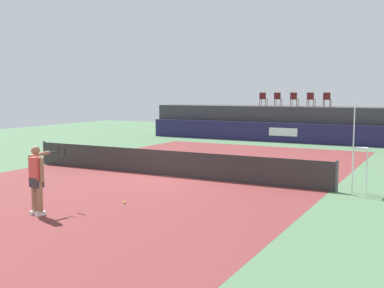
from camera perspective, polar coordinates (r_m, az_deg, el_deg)
The scene contains 15 objects.
ground_plane at distance 20.32m, azimuth 1.29°, elevation -2.53°, with size 48.00×48.00×0.00m, color #4C704C.
court_inner at distance 17.73m, azimuth -3.09°, elevation -3.83°, with size 12.00×22.00×0.00m, color maroon.
sponsor_wall at distance 29.94m, azimuth 10.39°, elevation 1.36°, with size 18.00×0.22×1.20m.
spectator_platform at distance 31.62m, azimuth 11.40°, elevation 2.51°, with size 18.00×2.80×2.20m, color #38383D.
spectator_chair_far_left at distance 32.21m, azimuth 8.58°, elevation 5.46°, with size 0.46×0.46×0.89m.
spectator_chair_left at distance 31.88m, azimuth 10.32°, elevation 5.43°, with size 0.45×0.45×0.89m.
spectator_chair_center at distance 31.25m, azimuth 12.21°, elevation 5.37°, with size 0.44×0.44×0.89m.
spectator_chair_right at distance 30.82m, azimuth 14.15°, elevation 5.31°, with size 0.45×0.45×0.89m.
spectator_chair_far_right at distance 30.55m, azimuth 15.98°, elevation 5.25°, with size 0.46×0.46×0.89m.
umpire_chair at distance 15.17m, azimuth 19.28°, elevation 0.16°, with size 0.49×0.49×2.76m.
tennis_net at distance 17.65m, azimuth -3.10°, elevation -2.32°, with size 12.40×0.02×0.95m, color #2D2D2D.
net_post_near at distance 21.50m, azimuth -17.40°, elevation -0.99°, with size 0.10×0.10×1.00m, color #4C4C51.
net_post_far at distance 15.42m, azimuth 17.07°, elevation -3.75°, with size 0.10×0.10×1.00m, color #4C4C51.
tennis_player at distance 12.59m, azimuth -18.16°, elevation -3.87°, with size 0.57×1.20×1.77m.
tennis_ball at distance 13.46m, azimuth -8.16°, elevation -6.98°, with size 0.07×0.07×0.07m, color #D8EA33.
Camera 1 is at (9.04, -14.93, 3.11)m, focal length 44.20 mm.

